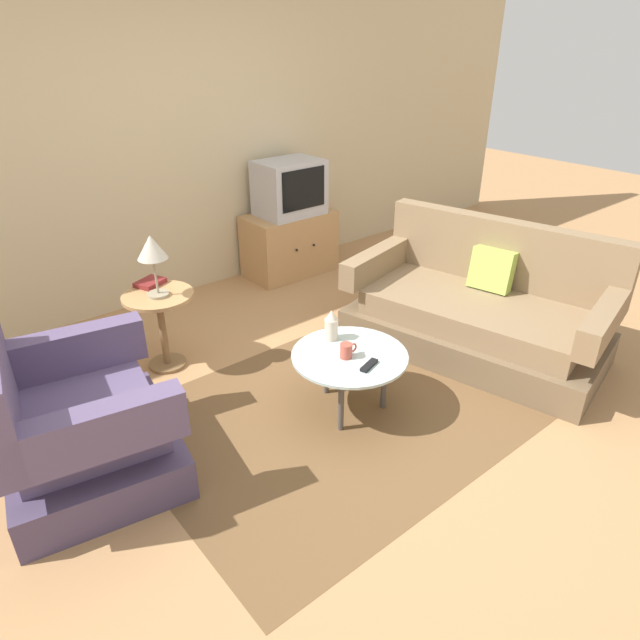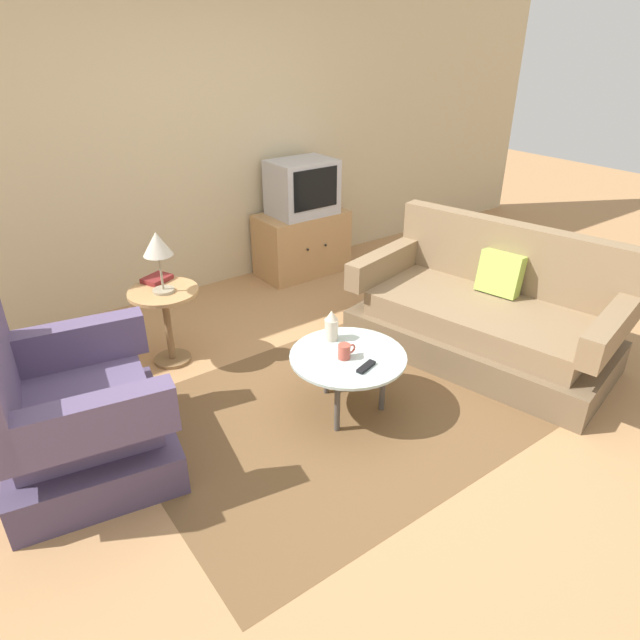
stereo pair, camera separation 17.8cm
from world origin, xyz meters
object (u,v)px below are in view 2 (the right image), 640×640
table_lamp (157,247)px  vase (331,326)px  coffee_table (348,360)px  tv_remote_dark (366,367)px  book (157,279)px  armchair (74,419)px  mug (345,351)px  tv_stand (302,243)px  side_table (166,311)px  television (302,187)px  couch (486,316)px

table_lamp → vase: 1.27m
coffee_table → tv_remote_dark: bearing=-92.6°
coffee_table → tv_remote_dark: (-0.01, -0.18, 0.05)m
vase → book: vase is taller
armchair → mug: size_ratio=8.87×
tv_stand → armchair: bearing=-148.7°
side_table → book: (0.03, 0.18, 0.18)m
armchair → tv_stand: size_ratio=1.28×
coffee_table → book: 1.55m
side_table → table_lamp: size_ratio=1.33×
tv_stand → television: bearing=-90.0°
side_table → television: (1.73, 0.80, 0.45)m
side_table → table_lamp: bearing=-100.9°
mug → tv_remote_dark: 0.17m
television → vase: 2.11m
book → coffee_table: bearing=-89.2°
tv_remote_dark → table_lamp: bearing=-81.4°
book → armchair: bearing=-157.1°
table_lamp → mug: bearing=-62.3°
coffee_table → side_table: side_table is taller
coffee_table → television: size_ratio=1.21×
coffee_table → tv_stand: (1.07, 2.05, -0.07)m
armchair → side_table: bearing=141.8°
book → mug: bearing=-90.6°
mug → book: size_ratio=0.53×
couch → vase: 1.28m
mug → table_lamp: bearing=117.7°
side_table → tv_remote_dark: (0.66, -1.40, 0.00)m
armchair → coffee_table: bearing=82.8°
armchair → couch: bearing=90.0°
tv_remote_dark → book: bearing=-85.5°
couch → mug: (-1.31, 0.02, 0.16)m
coffee_table → mug: (-0.04, -0.01, 0.08)m
tv_stand → book: tv_stand is taller
coffee_table → tv_stand: tv_stand is taller
coffee_table → vase: size_ratio=3.50×
tv_stand → vase: (-1.03, -1.83, 0.20)m
mug → book: book is taller
armchair → side_table: (0.85, 0.75, 0.09)m
table_lamp → book: 0.37m
armchair → table_lamp: table_lamp is taller
television → mug: bearing=-118.5°
book → couch: bearing=-60.4°
couch → tv_remote_dark: bearing=83.2°
table_lamp → television: bearing=25.6°
television → vase: bearing=-119.7°
couch → mug: couch is taller
side_table → tv_stand: size_ratio=0.66×
armchair → mug: bearing=82.1°
coffee_table → side_table: bearing=118.5°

